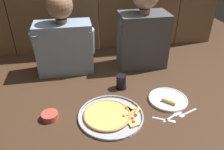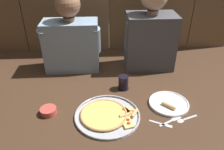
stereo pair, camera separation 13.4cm
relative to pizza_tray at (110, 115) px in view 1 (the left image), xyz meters
The scene contains 10 objects.
ground_plane 0.08m from the pizza_tray, 48.65° to the left, with size 3.20×3.20×0.00m, color #422B1C.
pizza_tray is the anchor object (origin of this frame).
dinner_plate 0.40m from the pizza_tray, 12.47° to the left, with size 0.25×0.25×0.03m.
drinking_glass 0.30m from the pizza_tray, 66.14° to the left, with size 0.08×0.08×0.10m.
dipping_bowl 0.34m from the pizza_tray, behind, with size 0.10×0.10×0.04m.
table_fork 0.31m from the pizza_tray, 15.44° to the right, with size 0.12×0.07×0.01m.
table_knife 0.36m from the pizza_tray, 10.02° to the right, with size 0.15×0.09×0.01m.
table_spoon 0.44m from the pizza_tray, ahead, with size 0.14×0.07×0.01m.
diner_left 0.69m from the pizza_tray, 112.52° to the left, with size 0.44×0.21×0.59m.
diner_right 0.74m from the pizza_tray, 59.05° to the left, with size 0.40×0.23×0.65m.
Camera 1 is at (-0.21, -1.03, 0.88)m, focal length 35.89 mm.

